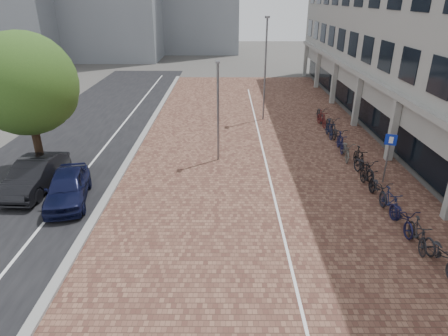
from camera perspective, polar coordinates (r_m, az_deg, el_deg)
ground at (r=12.15m, az=-0.12°, el=-17.42°), size 140.00×140.00×0.00m
plaza_brick at (r=22.66m, az=5.13°, el=3.21°), size 14.50×42.00×0.04m
street_asphalt at (r=24.33m, az=-21.68°, el=3.03°), size 8.00×50.00×0.03m
curb at (r=23.14m, az=-12.69°, el=3.31°), size 0.35×42.00×0.14m
lane_line at (r=23.65m, az=-17.18°, el=3.14°), size 0.12×44.00×0.00m
parking_line at (r=22.67m, az=5.64°, el=3.27°), size 0.10×30.00×0.00m
car_navy at (r=17.58m, az=-22.20°, el=-2.63°), size 2.42×4.23×1.36m
car_dark at (r=19.25m, az=-26.23°, el=-0.95°), size 1.63×4.36×1.42m
parking_sign at (r=19.04m, az=23.23°, el=2.34°), size 0.48×0.22×2.42m
lamp_near at (r=19.85m, az=-0.89°, el=8.08°), size 0.12×0.12×5.15m
lamp_far at (r=27.07m, az=6.11°, el=14.12°), size 0.12×0.12×6.84m
street_tree at (r=19.98m, az=-26.91°, el=10.74°), size 4.65×4.65×6.77m
bike_row at (r=20.74m, az=18.93°, el=1.45°), size 1.32×18.10×1.05m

